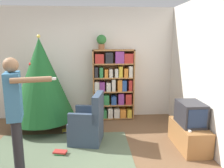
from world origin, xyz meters
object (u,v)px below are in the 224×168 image
armchair (88,125)px  standing_person (15,108)px  bookshelf (114,84)px  christmas_tree (41,80)px  potted_plant (102,41)px  television (190,114)px

armchair → standing_person: standing_person is taller
bookshelf → christmas_tree: size_ratio=0.84×
bookshelf → armchair: bearing=-115.0°
bookshelf → potted_plant: 1.03m
christmas_tree → standing_person: size_ratio=1.20×
television → armchair: bearing=168.8°
bookshelf → television: (1.19, -1.56, -0.22)m
television → potted_plant: size_ratio=1.63×
television → christmas_tree: christmas_tree is taller
bookshelf → standing_person: 2.63m
christmas_tree → potted_plant: potted_plant is taller
christmas_tree → standing_person: christmas_tree is taller
standing_person → potted_plant: size_ratio=4.98×
bookshelf → christmas_tree: bearing=-162.7°
bookshelf → television: size_ratio=3.06×
television → armchair: 1.81m
potted_plant → armchair: bearing=-103.5°
christmas_tree → armchair: bearing=-37.0°
television → standing_person: bearing=-166.8°
armchair → bookshelf: bearing=166.1°
potted_plant → television: bearing=-46.9°
christmas_tree → bookshelf: bearing=17.3°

